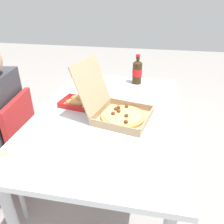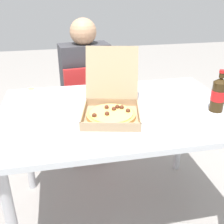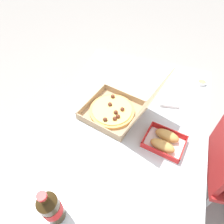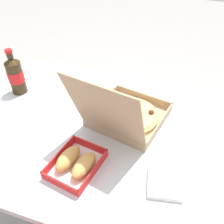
{
  "view_description": "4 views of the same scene",
  "coord_description": "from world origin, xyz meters",
  "px_view_note": "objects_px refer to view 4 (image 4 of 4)",
  "views": [
    {
      "loc": [
        -1.13,
        -0.23,
        1.38
      ],
      "look_at": [
        -0.02,
        -0.02,
        0.76
      ],
      "focal_mm": 35.35,
      "sensor_mm": 36.0,
      "label": 1
    },
    {
      "loc": [
        -0.3,
        -1.28,
        1.36
      ],
      "look_at": [
        -0.06,
        -0.08,
        0.77
      ],
      "focal_mm": 42.8,
      "sensor_mm": 36.0,
      "label": 2
    },
    {
      "loc": [
        0.62,
        0.15,
        1.59
      ],
      "look_at": [
        -0.06,
        -0.09,
        0.76
      ],
      "focal_mm": 31.89,
      "sensor_mm": 36.0,
      "label": 3
    },
    {
      "loc": [
        -0.24,
        0.67,
        1.44
      ],
      "look_at": [
        0.0,
        -0.06,
        0.79
      ],
      "focal_mm": 38.4,
      "sensor_mm": 36.0,
      "label": 4
    }
  ],
  "objects_px": {
    "bread_side_box": "(76,163)",
    "cola_bottle": "(16,75)",
    "paper_menu": "(220,160)",
    "napkin_pile": "(165,184)",
    "pizza_box_open": "(126,115)"
  },
  "relations": [
    {
      "from": "pizza_box_open",
      "to": "napkin_pile",
      "type": "height_order",
      "value": "pizza_box_open"
    },
    {
      "from": "bread_side_box",
      "to": "napkin_pile",
      "type": "height_order",
      "value": "bread_side_box"
    },
    {
      "from": "cola_bottle",
      "to": "napkin_pile",
      "type": "xyz_separation_m",
      "value": [
        -0.76,
        0.31,
        -0.08
      ]
    },
    {
      "from": "bread_side_box",
      "to": "paper_menu",
      "type": "xyz_separation_m",
      "value": [
        -0.48,
        -0.19,
        -0.02
      ]
    },
    {
      "from": "cola_bottle",
      "to": "napkin_pile",
      "type": "height_order",
      "value": "cola_bottle"
    },
    {
      "from": "pizza_box_open",
      "to": "paper_menu",
      "type": "distance_m",
      "value": 0.39
    },
    {
      "from": "bread_side_box",
      "to": "cola_bottle",
      "type": "relative_size",
      "value": 0.95
    },
    {
      "from": "cola_bottle",
      "to": "paper_menu",
      "type": "xyz_separation_m",
      "value": [
        -0.94,
        0.15,
        -0.09
      ]
    },
    {
      "from": "pizza_box_open",
      "to": "paper_menu",
      "type": "relative_size",
      "value": 2.08
    },
    {
      "from": "bread_side_box",
      "to": "paper_menu",
      "type": "bearing_deg",
      "value": -158.54
    },
    {
      "from": "paper_menu",
      "to": "cola_bottle",
      "type": "bearing_deg",
      "value": -15.68
    },
    {
      "from": "pizza_box_open",
      "to": "napkin_pile",
      "type": "relative_size",
      "value": 3.97
    },
    {
      "from": "pizza_box_open",
      "to": "cola_bottle",
      "type": "height_order",
      "value": "pizza_box_open"
    },
    {
      "from": "bread_side_box",
      "to": "napkin_pile",
      "type": "xyz_separation_m",
      "value": [
        -0.3,
        -0.02,
        -0.02
      ]
    },
    {
      "from": "pizza_box_open",
      "to": "cola_bottle",
      "type": "distance_m",
      "value": 0.57
    }
  ]
}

